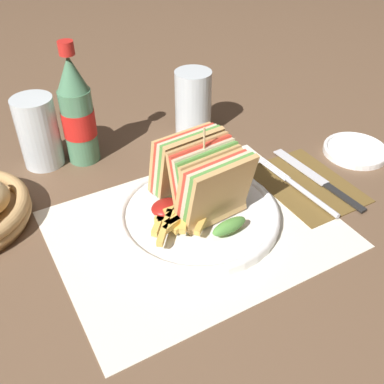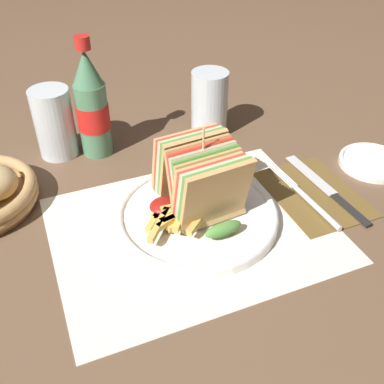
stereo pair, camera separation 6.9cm
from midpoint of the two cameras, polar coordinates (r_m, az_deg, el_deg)
The scene contains 13 objects.
ground_plane at distance 0.70m, azimuth 1.75°, elevation -3.03°, with size 4.00×4.00×0.00m, color brown.
placemat at distance 0.68m, azimuth 2.96°, elevation -4.83°, with size 0.41×0.32×0.00m.
plate_main at distance 0.69m, azimuth 3.47°, elevation -3.01°, with size 0.25×0.25×0.02m.
club_sandwich at distance 0.66m, azimuth 4.23°, elevation 1.49°, with size 0.11×0.17×0.14m.
fries_pile at distance 0.65m, azimuth 0.87°, elevation -3.32°, with size 0.11×0.08×0.02m.
ketchup_blob at distance 0.68m, azimuth -0.54°, elevation -1.79°, with size 0.05×0.04×0.02m.
napkin at distance 0.78m, azimuth 17.61°, elevation -0.22°, with size 0.14×0.18×0.00m.
fork at distance 0.75m, azimuth 17.15°, elevation -1.04°, with size 0.02×0.19×0.01m.
knife at distance 0.79m, azimuth 19.14°, elevation 0.30°, with size 0.02×0.21×0.00m.
coke_bottle_near at distance 0.82m, azimuth -10.24°, elevation 10.56°, with size 0.06×0.06×0.22m.
glass_near at distance 0.89m, azimuth 4.49°, elevation 11.06°, with size 0.07×0.07×0.13m.
glass_far at distance 0.85m, azimuth -14.78°, elevation 7.93°, with size 0.07×0.07×0.13m.
side_saucer at distance 0.89m, azimuth 24.00°, elevation 3.47°, with size 0.12×0.12×0.01m.
Camera 2 is at (-0.19, -0.50, 0.46)m, focal length 42.00 mm.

